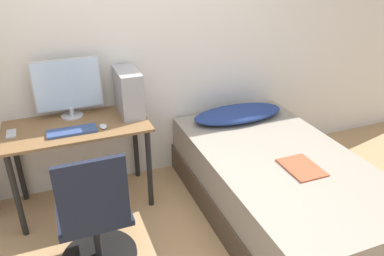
{
  "coord_description": "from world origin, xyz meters",
  "views": [
    {
      "loc": [
        -0.5,
        -1.64,
        1.99
      ],
      "look_at": [
        0.4,
        0.68,
        0.75
      ],
      "focal_mm": 35.0,
      "sensor_mm": 36.0,
      "label": 1
    }
  ],
  "objects_px": {
    "monitor": "(68,87)",
    "keyboard": "(72,131)",
    "bed": "(279,186)",
    "pc_tower": "(129,92)",
    "office_chair": "(96,224)"
  },
  "relations": [
    {
      "from": "monitor",
      "to": "pc_tower",
      "type": "relative_size",
      "value": 1.41
    },
    {
      "from": "office_chair",
      "to": "monitor",
      "type": "height_order",
      "value": "monitor"
    },
    {
      "from": "bed",
      "to": "pc_tower",
      "type": "xyz_separation_m",
      "value": [
        -0.98,
        0.79,
        0.65
      ]
    },
    {
      "from": "monitor",
      "to": "keyboard",
      "type": "xyz_separation_m",
      "value": [
        -0.03,
        -0.3,
        -0.24
      ]
    },
    {
      "from": "pc_tower",
      "to": "keyboard",
      "type": "bearing_deg",
      "value": -158.08
    },
    {
      "from": "monitor",
      "to": "pc_tower",
      "type": "bearing_deg",
      "value": -13.23
    },
    {
      "from": "pc_tower",
      "to": "monitor",
      "type": "bearing_deg",
      "value": 166.77
    },
    {
      "from": "office_chair",
      "to": "keyboard",
      "type": "bearing_deg",
      "value": 93.34
    },
    {
      "from": "bed",
      "to": "pc_tower",
      "type": "distance_m",
      "value": 1.42
    },
    {
      "from": "office_chair",
      "to": "bed",
      "type": "bearing_deg",
      "value": 1.33
    },
    {
      "from": "office_chair",
      "to": "pc_tower",
      "type": "bearing_deg",
      "value": 61.61
    },
    {
      "from": "keyboard",
      "to": "monitor",
      "type": "bearing_deg",
      "value": 84.41
    },
    {
      "from": "bed",
      "to": "keyboard",
      "type": "distance_m",
      "value": 1.65
    },
    {
      "from": "monitor",
      "to": "pc_tower",
      "type": "xyz_separation_m",
      "value": [
        0.45,
        -0.11,
        -0.07
      ]
    },
    {
      "from": "bed",
      "to": "office_chair",
      "type": "bearing_deg",
      "value": -178.67
    }
  ]
}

